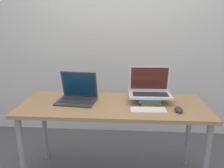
# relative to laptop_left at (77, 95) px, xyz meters

# --- Properties ---
(wall_back) EXTENTS (8.00, 0.05, 2.70)m
(wall_back) POSITION_rel_laptop_left_xyz_m (0.33, 0.93, 0.55)
(wall_back) COLOR silver
(wall_back) RESTS_ON ground_plane
(desk) EXTENTS (1.62, 0.64, 0.75)m
(desk) POSITION_rel_laptop_left_xyz_m (0.33, -0.05, -0.14)
(desk) COLOR #9E754C
(desk) RESTS_ON ground_plane
(laptop_left) EXTENTS (0.36, 0.29, 0.26)m
(laptop_left) POSITION_rel_laptop_left_xyz_m (0.00, 0.00, 0.00)
(laptop_left) COLOR #333338
(laptop_left) RESTS_ON desk
(book_stack) EXTENTS (0.20, 0.28, 0.06)m
(book_stack) POSITION_rel_laptop_left_xyz_m (0.64, 0.04, -0.02)
(book_stack) COLOR gold
(book_stack) RESTS_ON desk
(laptop_on_books) EXTENTS (0.38, 0.25, 0.25)m
(laptop_on_books) POSITION_rel_laptop_left_xyz_m (0.65, 0.06, 0.06)
(laptop_on_books) COLOR silver
(laptop_on_books) RESTS_ON book_stack
(wireless_keyboard) EXTENTS (0.29, 0.13, 0.01)m
(wireless_keyboard) POSITION_rel_laptop_left_xyz_m (0.62, -0.19, -0.05)
(wireless_keyboard) COLOR white
(wireless_keyboard) RESTS_ON desk
(mouse) EXTENTS (0.06, 0.11, 0.03)m
(mouse) POSITION_rel_laptop_left_xyz_m (0.86, -0.19, -0.04)
(mouse) COLOR #2D2D2D
(mouse) RESTS_ON desk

